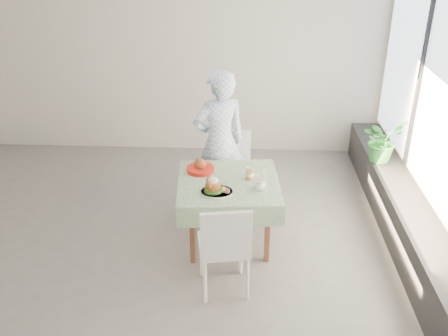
# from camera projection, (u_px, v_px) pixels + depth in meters

# --- Properties ---
(floor) EXTENTS (6.00, 6.00, 0.00)m
(floor) POSITION_uv_depth(u_px,v_px,m) (150.00, 239.00, 5.55)
(floor) COLOR #605D5B
(floor) RESTS_ON ground
(wall_back) EXTENTS (6.00, 0.02, 2.80)m
(wall_back) POSITION_uv_depth(u_px,v_px,m) (175.00, 59.00, 7.17)
(wall_back) COLOR beige
(wall_back) RESTS_ON ground
(wall_front) EXTENTS (6.00, 0.02, 2.80)m
(wall_front) POSITION_uv_depth(u_px,v_px,m) (50.00, 288.00, 2.70)
(wall_front) COLOR beige
(wall_front) RESTS_ON ground
(window_ledge) EXTENTS (0.40, 4.80, 0.50)m
(window_ledge) POSITION_uv_depth(u_px,v_px,m) (409.00, 227.00, 5.32)
(window_ledge) COLOR black
(window_ledge) RESTS_ON ground
(cafe_table) EXTENTS (1.12, 1.12, 0.74)m
(cafe_table) POSITION_uv_depth(u_px,v_px,m) (228.00, 205.00, 5.33)
(cafe_table) COLOR brown
(cafe_table) RESTS_ON ground
(chair_far) EXTENTS (0.48, 0.48, 0.94)m
(chair_far) POSITION_uv_depth(u_px,v_px,m) (230.00, 185.00, 6.09)
(chair_far) COLOR white
(chair_far) RESTS_ON ground
(chair_near) EXTENTS (0.52, 0.52, 0.96)m
(chair_near) POSITION_uv_depth(u_px,v_px,m) (224.00, 263.00, 4.69)
(chair_near) COLOR white
(chair_near) RESTS_ON ground
(diner) EXTENTS (0.75, 0.63, 1.74)m
(diner) POSITION_uv_depth(u_px,v_px,m) (220.00, 142.00, 5.80)
(diner) COLOR #8AACDC
(diner) RESTS_ON ground
(main_dish) EXTENTS (0.34, 0.34, 0.17)m
(main_dish) POSITION_uv_depth(u_px,v_px,m) (215.00, 188.00, 4.96)
(main_dish) COLOR white
(main_dish) RESTS_ON cafe_table
(juice_cup_orange) EXTENTS (0.10, 0.10, 0.27)m
(juice_cup_orange) POSITION_uv_depth(u_px,v_px,m) (250.00, 173.00, 5.23)
(juice_cup_orange) COLOR white
(juice_cup_orange) RESTS_ON cafe_table
(juice_cup_lemonade) EXTENTS (0.11, 0.11, 0.30)m
(juice_cup_lemonade) POSITION_uv_depth(u_px,v_px,m) (260.00, 183.00, 5.02)
(juice_cup_lemonade) COLOR white
(juice_cup_lemonade) RESTS_ON cafe_table
(second_dish) EXTENTS (0.30, 0.30, 0.14)m
(second_dish) POSITION_uv_depth(u_px,v_px,m) (200.00, 168.00, 5.40)
(second_dish) COLOR red
(second_dish) RESTS_ON cafe_table
(potted_plant) EXTENTS (0.65, 0.63, 0.55)m
(potted_plant) POSITION_uv_depth(u_px,v_px,m) (382.00, 140.00, 6.10)
(potted_plant) COLOR #2B7A28
(potted_plant) RESTS_ON window_ledge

